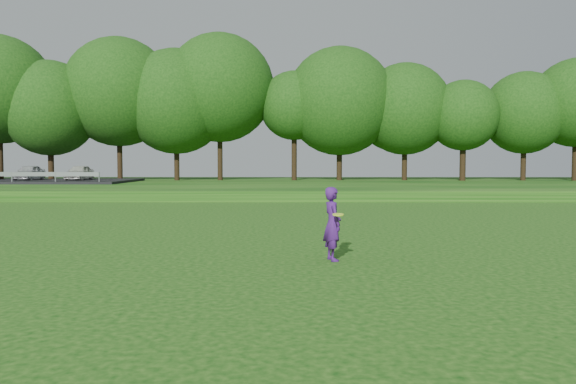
{
  "coord_description": "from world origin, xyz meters",
  "views": [
    {
      "loc": [
        0.81,
        -11.34,
        2.15
      ],
      "look_at": [
        0.71,
        4.92,
        1.3
      ],
      "focal_mm": 35.0,
      "sensor_mm": 36.0,
      "label": 1
    }
  ],
  "objects": [
    {
      "name": "ground",
      "position": [
        0.0,
        0.0,
        0.0
      ],
      "size": [
        140.0,
        140.0,
        0.0
      ],
      "primitive_type": "plane",
      "color": "#0B3D0C",
      "rests_on": "ground"
    },
    {
      "name": "woman",
      "position": [
        1.71,
        0.92,
        0.81
      ],
      "size": [
        0.54,
        0.87,
        1.62
      ],
      "color": "#491973",
      "rests_on": "ground"
    },
    {
      "name": "walking_path",
      "position": [
        0.0,
        20.0,
        0.02
      ],
      "size": [
        130.0,
        1.6,
        0.04
      ],
      "primitive_type": "cube",
      "color": "gray",
      "rests_on": "ground"
    },
    {
      "name": "berm",
      "position": [
        0.0,
        34.0,
        0.3
      ],
      "size": [
        130.0,
        30.0,
        0.6
      ],
      "primitive_type": "cube",
      "color": "#0B3D0C",
      "rests_on": "ground"
    },
    {
      "name": "treeline",
      "position": [
        0.0,
        38.0,
        8.1
      ],
      "size": [
        104.0,
        7.0,
        15.0
      ],
      "primitive_type": null,
      "color": "#123B0D",
      "rests_on": "berm"
    }
  ]
}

